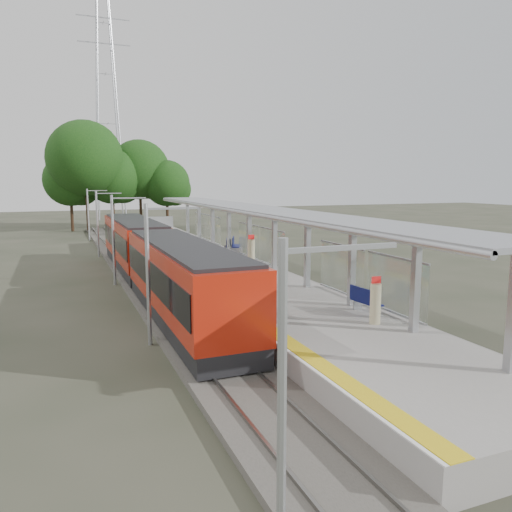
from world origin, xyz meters
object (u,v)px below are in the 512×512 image
Objects in this scene: bench_near at (365,300)px; bench_mid at (235,244)px; info_pillar_near at (375,303)px; train at (153,257)px; litter_bin at (265,270)px; bench_far at (228,245)px; info_pillar_far at (251,253)px.

bench_mid reaches higher than bench_near.
train is at bearing 122.18° from info_pillar_near.
info_pillar_near is 2.21× the size of litter_bin.
bench_far is (6.80, 7.24, -0.54)m from train.
info_pillar_near is 13.25m from info_pillar_far.
train is 34.45× the size of litter_bin.
bench_mid is at bearing 93.51° from info_pillar_near.
bench_mid is 2.23× the size of litter_bin.
bench_near is 18.49m from bench_far.
bench_mid is at bearing 80.76° from litter_bin.
bench_near reaches higher than bench_far.
info_pillar_far is (-0.99, -5.86, 0.23)m from bench_mid.
train reaches higher than bench_near.
bench_far is 19.84m from info_pillar_near.
bench_far is at bearing 83.04° from bench_near.
info_pillar_near reaches higher than bench_near.
bench_near is 17.79m from bench_mid.
bench_mid is (0.81, 17.77, 0.07)m from bench_near.
litter_bin is at bearing -77.35° from bench_mid.
bench_mid is 5.94m from info_pillar_far.
info_pillar_far reaches higher than bench_mid.
train is 6.26m from litter_bin.
info_pillar_near is 0.90× the size of info_pillar_far.
bench_mid is at bearing 82.03° from bench_near.
info_pillar_far is (6.10, 0.68, -0.20)m from train.
bench_near is 0.80× the size of info_pillar_far.
train reaches higher than bench_mid.
info_pillar_near is at bearing -88.51° from litter_bin.
info_pillar_far reaches higher than bench_near.
litter_bin is (-0.52, -3.44, -0.45)m from info_pillar_far.
bench_mid is at bearing 42.63° from train.
bench_mid is 19.15m from info_pillar_near.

